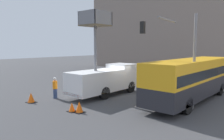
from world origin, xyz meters
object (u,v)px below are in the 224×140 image
(road_worker_directing, at_px, (155,87))
(traffic_cone_far_side, at_px, (31,98))
(road_worker_near_truck, at_px, (55,88))
(traffic_cone_near_truck, at_px, (72,107))
(traffic_cone_mid_road, at_px, (79,107))
(utility_truck, at_px, (105,78))
(city_bus, at_px, (192,77))
(traffic_light_pole, at_px, (175,45))

(road_worker_directing, distance_m, traffic_cone_far_side, 9.70)
(road_worker_near_truck, height_order, traffic_cone_near_truck, road_worker_near_truck)
(traffic_cone_mid_road, bearing_deg, utility_truck, 114.56)
(road_worker_near_truck, xyz_separation_m, road_worker_directing, (6.26, 5.20, 0.08))
(road_worker_directing, relative_size, traffic_cone_mid_road, 2.61)
(city_bus, relative_size, traffic_light_pole, 1.78)
(traffic_light_pole, bearing_deg, traffic_cone_far_side, -143.46)
(city_bus, distance_m, road_worker_near_truck, 10.95)
(traffic_cone_mid_road, xyz_separation_m, traffic_cone_far_side, (-4.66, -0.80, 0.02))
(utility_truck, height_order, city_bus, utility_truck)
(traffic_cone_near_truck, bearing_deg, traffic_cone_far_side, -171.84)
(city_bus, bearing_deg, traffic_cone_mid_road, 151.90)
(utility_truck, height_order, road_worker_directing, utility_truck)
(utility_truck, height_order, traffic_cone_mid_road, utility_truck)
(city_bus, bearing_deg, traffic_light_pole, 169.84)
(traffic_light_pole, height_order, road_worker_near_truck, traffic_light_pole)
(traffic_light_pole, relative_size, traffic_cone_far_side, 8.38)
(traffic_light_pole, bearing_deg, road_worker_near_truck, -152.43)
(utility_truck, relative_size, traffic_cone_mid_road, 9.68)
(traffic_cone_near_truck, xyz_separation_m, traffic_cone_far_side, (-4.16, -0.60, 0.08))
(traffic_light_pole, bearing_deg, traffic_cone_mid_road, -124.85)
(traffic_cone_near_truck, bearing_deg, road_worker_directing, 70.47)
(road_worker_near_truck, relative_size, road_worker_directing, 0.93)
(utility_truck, bearing_deg, traffic_light_pole, 6.66)
(traffic_cone_near_truck, bearing_deg, utility_truck, 108.73)
(city_bus, bearing_deg, road_worker_directing, 120.95)
(utility_truck, xyz_separation_m, traffic_cone_near_truck, (1.69, -4.98, -1.26))
(utility_truck, distance_m, road_worker_directing, 4.37)
(traffic_light_pole, height_order, traffic_cone_far_side, traffic_light_pole)
(road_worker_near_truck, bearing_deg, city_bus, -33.14)
(road_worker_directing, bearing_deg, utility_truck, 94.79)
(utility_truck, bearing_deg, road_worker_near_truck, -121.91)
(traffic_cone_mid_road, relative_size, traffic_cone_far_side, 0.95)
(road_worker_near_truck, bearing_deg, traffic_light_pole, -42.94)
(traffic_cone_mid_road, bearing_deg, city_bus, 61.41)
(city_bus, height_order, traffic_light_pole, traffic_light_pole)
(traffic_light_pole, xyz_separation_m, traffic_cone_near_truck, (-4.30, -5.68, -4.06))
(traffic_cone_mid_road, bearing_deg, road_worker_directing, 73.89)
(city_bus, height_order, traffic_cone_mid_road, city_bus)
(road_worker_near_truck, bearing_deg, traffic_cone_near_truck, -89.88)
(road_worker_near_truck, height_order, traffic_cone_mid_road, road_worker_near_truck)
(city_bus, distance_m, traffic_cone_mid_road, 9.01)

